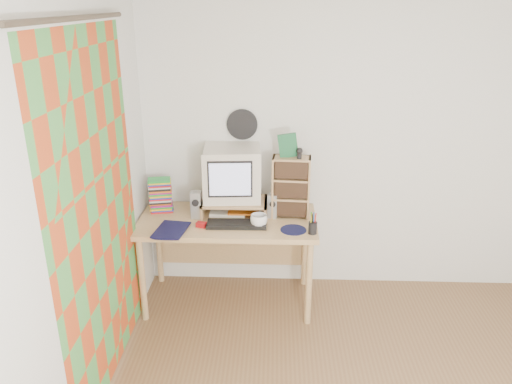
# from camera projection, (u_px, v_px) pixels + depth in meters

# --- Properties ---
(back_wall) EXTENTS (3.50, 0.00, 3.50)m
(back_wall) POSITION_uv_depth(u_px,v_px,m) (356.00, 147.00, 4.07)
(back_wall) COLOR white
(back_wall) RESTS_ON floor
(left_wall) EXTENTS (0.00, 3.50, 3.50)m
(left_wall) POSITION_uv_depth(u_px,v_px,m) (57.00, 238.00, 2.50)
(left_wall) COLOR white
(left_wall) RESTS_ON floor
(curtain) EXTENTS (0.00, 2.20, 2.20)m
(curtain) POSITION_uv_depth(u_px,v_px,m) (99.00, 218.00, 2.98)
(curtain) COLOR #C5461B
(curtain) RESTS_ON left_wall
(wall_disc) EXTENTS (0.25, 0.02, 0.25)m
(wall_disc) POSITION_uv_depth(u_px,v_px,m) (242.00, 124.00, 4.02)
(wall_disc) COLOR black
(wall_disc) RESTS_ON back_wall
(desk) EXTENTS (1.40, 0.70, 0.75)m
(desk) POSITION_uv_depth(u_px,v_px,m) (229.00, 231.00, 4.05)
(desk) COLOR tan
(desk) RESTS_ON floor
(monitor_riser) EXTENTS (0.52, 0.30, 0.12)m
(monitor_riser) POSITION_uv_depth(u_px,v_px,m) (235.00, 203.00, 4.00)
(monitor_riser) COLOR tan
(monitor_riser) RESTS_ON desk
(crt_monitor) EXTENTS (0.47, 0.47, 0.42)m
(crt_monitor) POSITION_uv_depth(u_px,v_px,m) (232.00, 174.00, 3.96)
(crt_monitor) COLOR beige
(crt_monitor) RESTS_ON monitor_riser
(speaker_left) EXTENTS (0.08, 0.08, 0.22)m
(speaker_left) POSITION_uv_depth(u_px,v_px,m) (196.00, 205.00, 3.93)
(speaker_left) COLOR #9D9EA1
(speaker_left) RESTS_ON desk
(speaker_right) EXTENTS (0.08, 0.08, 0.19)m
(speaker_right) POSITION_uv_depth(u_px,v_px,m) (273.00, 206.00, 3.94)
(speaker_right) COLOR #9D9EA1
(speaker_right) RESTS_ON desk
(keyboard) EXTENTS (0.46, 0.16, 0.03)m
(keyboard) POSITION_uv_depth(u_px,v_px,m) (237.00, 224.00, 3.81)
(keyboard) COLOR black
(keyboard) RESTS_ON desk
(dvd_stack) EXTENTS (0.20, 0.16, 0.25)m
(dvd_stack) POSITION_uv_depth(u_px,v_px,m) (161.00, 197.00, 4.05)
(dvd_stack) COLOR brown
(dvd_stack) RESTS_ON desk
(cd_rack) EXTENTS (0.31, 0.18, 0.49)m
(cd_rack) POSITION_uv_depth(u_px,v_px,m) (291.00, 187.00, 3.91)
(cd_rack) COLOR tan
(cd_rack) RESTS_ON desk
(mug) EXTENTS (0.16, 0.16, 0.10)m
(mug) POSITION_uv_depth(u_px,v_px,m) (259.00, 221.00, 3.79)
(mug) COLOR white
(mug) RESTS_ON desk
(diary) EXTENTS (0.29, 0.24, 0.05)m
(diary) POSITION_uv_depth(u_px,v_px,m) (157.00, 227.00, 3.73)
(diary) COLOR #0E0E36
(diary) RESTS_ON desk
(mousepad) EXTENTS (0.23, 0.23, 0.00)m
(mousepad) POSITION_uv_depth(u_px,v_px,m) (293.00, 230.00, 3.75)
(mousepad) COLOR #0F1335
(mousepad) RESTS_ON desk
(pen_cup) EXTENTS (0.07, 0.07, 0.13)m
(pen_cup) POSITION_uv_depth(u_px,v_px,m) (313.00, 226.00, 3.67)
(pen_cup) COLOR black
(pen_cup) RESTS_ON desk
(papers) EXTENTS (0.29, 0.21, 0.04)m
(papers) POSITION_uv_depth(u_px,v_px,m) (234.00, 211.00, 4.04)
(papers) COLOR silver
(papers) RESTS_ON desk
(red_box) EXTENTS (0.08, 0.07, 0.04)m
(red_box) POSITION_uv_depth(u_px,v_px,m) (201.00, 225.00, 3.80)
(red_box) COLOR #A91214
(red_box) RESTS_ON desk
(game_box) EXTENTS (0.14, 0.04, 0.18)m
(game_box) POSITION_uv_depth(u_px,v_px,m) (288.00, 145.00, 3.80)
(game_box) COLOR #1B5E35
(game_box) RESTS_ON cd_rack
(webcam) EXTENTS (0.05, 0.05, 0.09)m
(webcam) POSITION_uv_depth(u_px,v_px,m) (299.00, 153.00, 3.78)
(webcam) COLOR black
(webcam) RESTS_ON cd_rack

